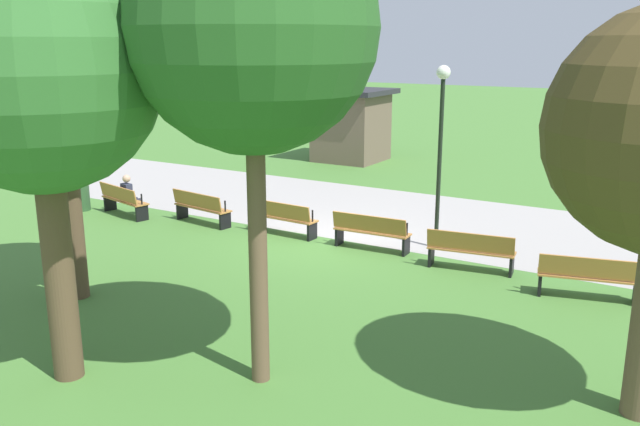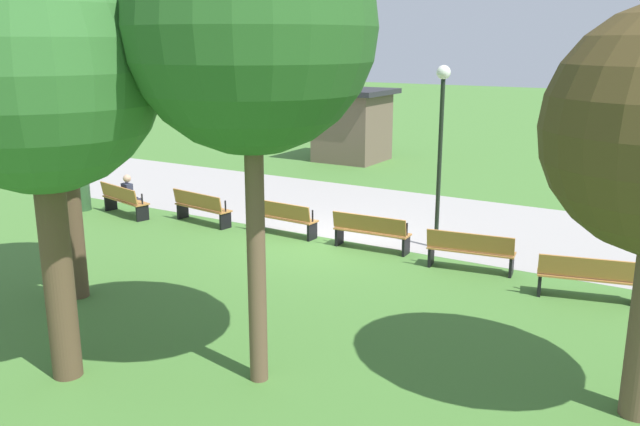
% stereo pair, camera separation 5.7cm
% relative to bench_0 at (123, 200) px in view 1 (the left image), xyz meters
% --- Properties ---
extents(ground_plane, '(120.00, 120.00, 0.00)m').
position_rel_bench_0_xyz_m(ground_plane, '(6.20, 0.79, -0.48)').
color(ground_plane, '#477A33').
extents(path_paving, '(26.97, 5.94, 0.01)m').
position_rel_bench_0_xyz_m(path_paving, '(6.20, 4.02, -0.47)').
color(path_paving, '#A39E99').
rests_on(path_paving, ground).
extents(bench_0, '(1.90, 0.88, 0.89)m').
position_rel_bench_0_xyz_m(bench_0, '(0.00, 0.00, 0.00)').
color(bench_0, '#B27538').
rests_on(bench_0, ground).
extents(bench_1, '(1.89, 0.72, 0.89)m').
position_rel_bench_0_xyz_m(bench_1, '(2.46, 0.46, 0.00)').
color(bench_1, '#B27538').
rests_on(bench_1, ground).
extents(bench_2, '(1.86, 0.56, 0.89)m').
position_rel_bench_0_xyz_m(bench_2, '(4.95, 0.69, 0.00)').
color(bench_2, '#B27538').
rests_on(bench_2, ground).
extents(bench_3, '(1.86, 0.56, 0.89)m').
position_rel_bench_0_xyz_m(bench_3, '(7.45, 0.69, 0.00)').
color(bench_3, '#B27538').
rests_on(bench_3, ground).
extents(bench_4, '(1.89, 0.72, 0.89)m').
position_rel_bench_0_xyz_m(bench_4, '(9.94, 0.46, 0.00)').
color(bench_4, '#B27538').
rests_on(bench_4, ground).
extents(bench_5, '(1.90, 0.88, 0.89)m').
position_rel_bench_0_xyz_m(bench_5, '(12.40, 0.00, 0.00)').
color(bench_5, '#B27538').
rests_on(bench_5, ground).
extents(person_seated, '(0.42, 0.57, 1.20)m').
position_rel_bench_0_xyz_m(person_seated, '(0.19, 0.10, 0.16)').
color(person_seated, '#2D3347').
rests_on(person_seated, ground).
extents(tree_1, '(2.93, 2.93, 5.71)m').
position_rel_bench_0_xyz_m(tree_1, '(3.91, -4.85, 3.72)').
color(tree_1, brown).
rests_on(tree_1, ground).
extents(tree_2, '(3.27, 3.27, 6.06)m').
position_rel_bench_0_xyz_m(tree_2, '(6.36, -7.07, 3.90)').
color(tree_2, brown).
rests_on(tree_2, ground).
extents(tree_3, '(3.30, 3.30, 6.62)m').
position_rel_bench_0_xyz_m(tree_3, '(8.86, -5.71, 4.47)').
color(tree_3, brown).
rests_on(tree_3, ground).
extents(lamp_post, '(0.32, 0.32, 4.28)m').
position_rel_bench_0_xyz_m(lamp_post, '(8.69, 1.70, 2.48)').
color(lamp_post, black).
rests_on(lamp_post, ground).
extents(trash_bin, '(0.46, 0.46, 0.79)m').
position_rel_bench_0_xyz_m(trash_bin, '(-1.54, -0.14, -0.08)').
color(trash_bin, '#2D512D').
rests_on(trash_bin, ground).
extents(kiosk, '(3.01, 2.99, 2.92)m').
position_rel_bench_0_xyz_m(kiosk, '(1.20, 11.35, 1.03)').
color(kiosk, brown).
rests_on(kiosk, ground).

